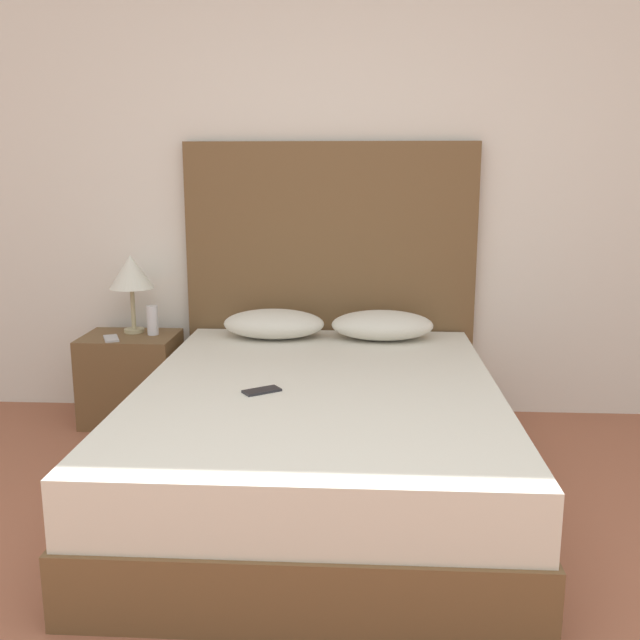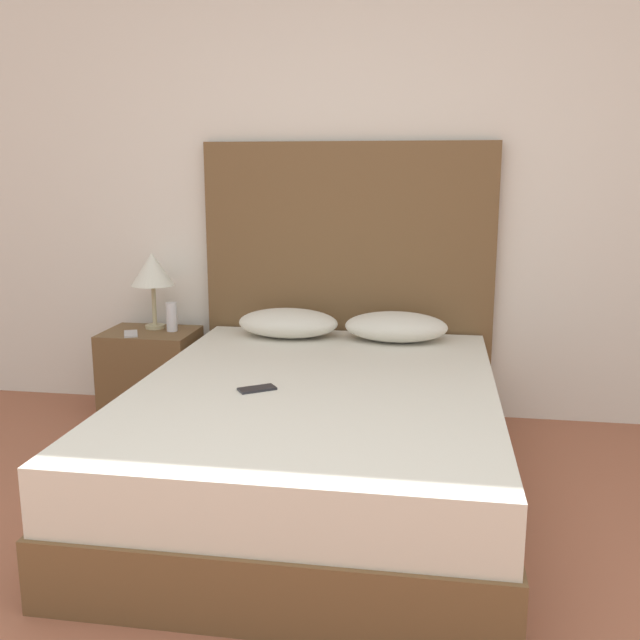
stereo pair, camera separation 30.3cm
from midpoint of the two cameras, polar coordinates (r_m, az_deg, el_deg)
The scene contains 10 objects.
wall_back at distance 3.98m, azimuth -0.56°, elevation 11.74°, with size 10.00×0.06×2.70m.
bed at distance 3.08m, azimuth -2.97°, elevation -9.49°, with size 1.52×2.05×0.49m.
headboard at distance 3.96m, azimuth -1.39°, elevation 3.10°, with size 1.59×0.05×1.51m.
pillow_left at distance 3.79m, azimuth -6.00°, elevation -0.33°, with size 0.53×0.33×0.15m.
pillow_right at distance 3.74m, azimuth 2.70°, elevation -0.44°, with size 0.53×0.33×0.15m.
phone_on_bed at distance 2.91m, azimuth -7.69°, elevation -5.67°, with size 0.16×0.14×0.01m.
nightstand at distance 4.09m, azimuth -16.92°, elevation -4.52°, with size 0.50×0.38×0.49m.
table_lamp at distance 4.04m, azimuth -16.99°, elevation 3.57°, with size 0.24×0.24×0.43m.
phone_on_nightstand at distance 3.96m, azimuth -18.51°, elevation -1.43°, with size 0.13×0.17×0.01m.
toiletry_bottle at distance 3.99m, azimuth -15.40°, elevation -0.04°, with size 0.06×0.06×0.16m.
Camera 1 is at (0.12, -1.45, 1.37)m, focal length 40.00 mm.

